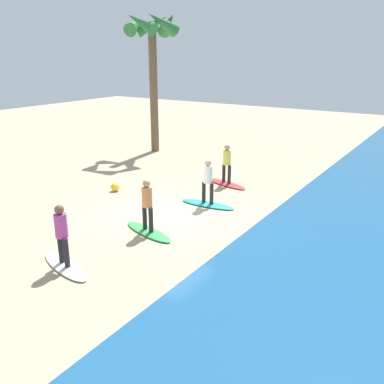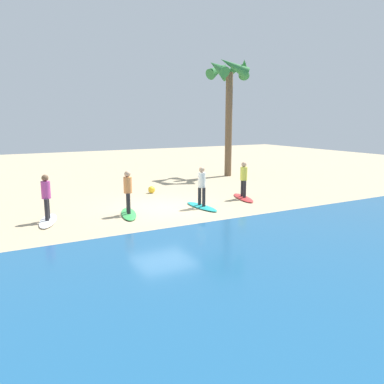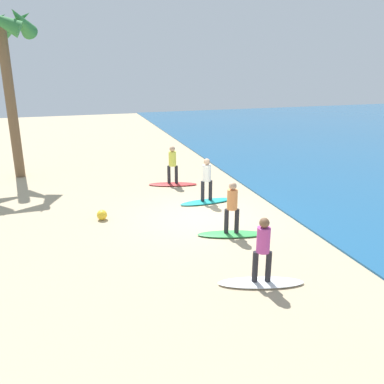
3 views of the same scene
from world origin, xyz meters
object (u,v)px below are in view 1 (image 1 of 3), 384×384
at_px(surfboard_teal, 207,204).
at_px(surfboard_green, 148,232).
at_px(palm_tree, 152,39).
at_px(beach_ball, 115,187).
at_px(surfboard_red, 226,184).
at_px(surfer_red, 227,161).
at_px(surfboard_white, 65,266).
at_px(surfer_green, 147,201).
at_px(surfer_white, 61,231).
at_px(surfer_teal, 208,178).

height_order(surfboard_teal, surfboard_green, same).
height_order(palm_tree, beach_ball, palm_tree).
xyz_separation_m(surfboard_red, surfer_red, (0.00, -0.00, 0.99)).
relative_size(surfboard_red, surfboard_white, 1.00).
relative_size(surfboard_green, beach_ball, 6.00).
height_order(surfer_red, surfer_green, same).
height_order(surfer_red, surfer_white, same).
bearing_deg(surfboard_white, beach_ball, 136.70).
bearing_deg(surfboard_green, beach_ball, 160.95).
bearing_deg(surfer_white, surfboard_white, 90.00).
relative_size(surfer_white, palm_tree, 0.22).
xyz_separation_m(surfboard_teal, surfer_teal, (0.00, 0.00, 0.99)).
relative_size(surfer_teal, surfer_green, 1.00).
height_order(surfer_teal, surfboard_green, surfer_teal).
bearing_deg(surfboard_green, surfboard_teal, 100.19).
relative_size(surfer_green, palm_tree, 0.22).
xyz_separation_m(surfer_teal, surfboard_white, (6.03, -0.70, -0.99)).
relative_size(surfer_red, surfboard_teal, 0.78).
relative_size(surfer_teal, surfboard_green, 0.78).
distance_m(surfboard_teal, beach_ball, 4.03).
distance_m(surfboard_white, palm_tree, 14.96).
height_order(surfboard_red, surfer_white, surfer_white).
bearing_deg(surfer_green, surfboard_green, 0.00).
bearing_deg(surfboard_red, beach_ball, -120.30).
distance_m(surfer_teal, beach_ball, 4.11).
xyz_separation_m(surfer_teal, beach_ball, (0.60, -3.98, -0.86)).
height_order(surfboard_red, surfboard_green, same).
relative_size(surfboard_red, surfboard_green, 1.00).
bearing_deg(surfer_red, surfboard_white, -0.38).
xyz_separation_m(surfboard_white, palm_tree, (-12.13, -6.42, 5.94)).
bearing_deg(beach_ball, surfer_teal, 98.52).
relative_size(surfboard_white, palm_tree, 0.28).
distance_m(surfer_green, surfboard_white, 3.10).
relative_size(surfboard_teal, surfer_green, 1.28).
distance_m(surfboard_red, surfer_teal, 2.87).
distance_m(surfer_teal, palm_tree, 10.61).
distance_m(surfboard_white, surfer_white, 0.99).
bearing_deg(palm_tree, beach_ball, 25.11).
bearing_deg(surfer_teal, beach_ball, -81.48).
bearing_deg(surfboard_red, surfer_red, -164.24).
distance_m(surfboard_teal, surfer_teal, 0.99).
bearing_deg(surfboard_teal, surfboard_white, -100.00).
bearing_deg(surfboard_white, surfboard_red, 105.20).
relative_size(surfer_red, surfboard_green, 0.78).
distance_m(surfer_green, beach_ball, 4.57).
distance_m(surfboard_red, surfer_green, 5.83).
xyz_separation_m(surfboard_red, surfer_teal, (2.62, 0.64, 0.99)).
bearing_deg(palm_tree, surfboard_teal, 49.38).
xyz_separation_m(surfboard_green, beach_ball, (-2.52, -3.71, 0.13)).
bearing_deg(surfer_red, surfer_white, -0.38).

